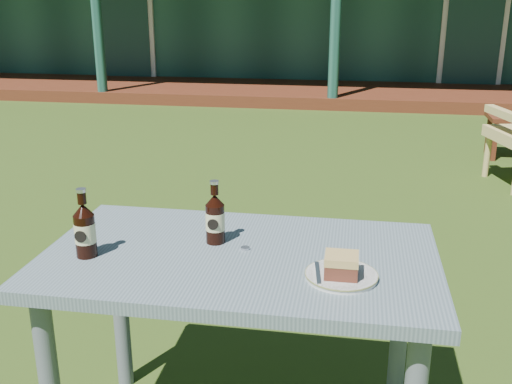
% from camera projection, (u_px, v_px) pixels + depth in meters
% --- Properties ---
extents(ground, '(80.00, 80.00, 0.00)m').
position_uv_depth(ground, '(293.00, 255.00, 3.55)').
color(ground, '#334916').
extents(cafe_table, '(1.20, 0.70, 0.72)m').
position_uv_depth(cafe_table, '(240.00, 283.00, 1.86)').
color(cafe_table, slate).
rests_on(cafe_table, ground).
extents(plate, '(0.20, 0.20, 0.01)m').
position_uv_depth(plate, '(341.00, 275.00, 1.66)').
color(plate, silver).
rests_on(plate, cafe_table).
extents(cake_slice, '(0.09, 0.09, 0.06)m').
position_uv_depth(cake_slice, '(341.00, 265.00, 1.64)').
color(cake_slice, '#52271A').
rests_on(cake_slice, plate).
extents(fork, '(0.03, 0.14, 0.00)m').
position_uv_depth(fork, '(318.00, 273.00, 1.66)').
color(fork, silver).
rests_on(fork, plate).
extents(cola_bottle_near, '(0.06, 0.06, 0.21)m').
position_uv_depth(cola_bottle_near, '(215.00, 218.00, 1.88)').
color(cola_bottle_near, black).
rests_on(cola_bottle_near, cafe_table).
extents(cola_bottle_far, '(0.06, 0.07, 0.21)m').
position_uv_depth(cola_bottle_far, '(85.00, 230.00, 1.78)').
color(cola_bottle_far, black).
rests_on(cola_bottle_far, cafe_table).
extents(bottle_cap, '(0.03, 0.03, 0.01)m').
position_uv_depth(bottle_cap, '(245.00, 248.00, 1.85)').
color(bottle_cap, silver).
rests_on(bottle_cap, cafe_table).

